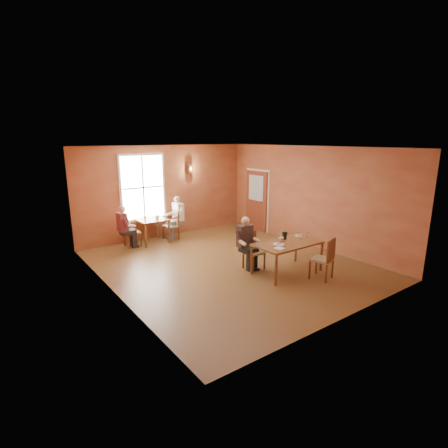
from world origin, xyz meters
TOP-DOWN VIEW (x-y plane):
  - ground at (0.00, 0.00)m, footprint 6.00×7.00m
  - wall_back at (0.00, 3.50)m, footprint 6.00×0.04m
  - wall_front at (0.00, -3.50)m, footprint 6.00×0.04m
  - wall_left at (-3.00, 0.00)m, footprint 0.04×7.00m
  - wall_right at (3.00, 0.00)m, footprint 0.04×7.00m
  - ceiling at (0.00, 0.00)m, footprint 6.00×7.00m
  - window at (-0.80, 3.45)m, footprint 1.36×0.10m
  - door at (2.94, 2.30)m, footprint 0.12×1.04m
  - wall_sconce at (0.90, 3.40)m, footprint 0.16×0.16m
  - main_table at (0.82, -1.29)m, footprint 1.63×0.92m
  - chair_diner_main at (0.32, -0.64)m, footprint 0.42×0.42m
  - diner_main at (0.32, -0.67)m, footprint 0.51×0.51m
  - chair_empty at (1.20, -2.03)m, footprint 0.55×0.55m
  - plate_food at (0.53, -1.28)m, footprint 0.35×0.35m
  - sandwich at (0.66, -1.22)m, footprint 0.10×0.10m
  - goblet_a at (1.27, -1.21)m, footprint 0.09×0.09m
  - goblet_b at (1.40, -1.40)m, footprint 0.09×0.09m
  - goblet_c at (1.11, -1.46)m, footprint 0.09×0.09m
  - menu_stand at (0.94, -1.06)m, footprint 0.12×0.07m
  - knife at (0.80, -1.50)m, footprint 0.18×0.11m
  - napkin at (0.34, -1.49)m, footprint 0.22×0.22m
  - side_plate at (1.49, -1.04)m, footprint 0.22×0.22m
  - second_table at (-0.77, 2.98)m, footprint 0.87×0.87m
  - chair_diner_white at (-0.12, 2.98)m, footprint 0.41×0.41m
  - diner_white at (-0.09, 2.98)m, footprint 0.54×0.54m
  - chair_diner_maroon at (-1.42, 2.98)m, footprint 0.41×0.41m
  - diner_maroon at (-1.45, 2.98)m, footprint 0.50×0.50m
  - cup_a at (-0.61, 2.91)m, footprint 0.14×0.14m
  - cup_b at (-0.93, 3.13)m, footprint 0.10×0.10m

SIDE VIEW (x-z plane):
  - ground at x=0.00m, z-range -0.01..0.01m
  - second_table at x=-0.77m, z-range 0.00..0.76m
  - main_table at x=0.82m, z-range 0.00..0.76m
  - chair_diner_maroon at x=-1.42m, z-range 0.00..0.92m
  - chair_diner_white at x=-0.12m, z-range 0.00..0.94m
  - chair_diner_main at x=0.32m, z-range 0.00..0.94m
  - chair_empty at x=1.20m, z-range 0.00..1.00m
  - diner_maroon at x=-1.45m, z-range 0.00..1.26m
  - diner_main at x=0.32m, z-range 0.00..1.28m
  - diner_white at x=-0.09m, z-range 0.00..1.34m
  - knife at x=0.80m, z-range 0.76..0.77m
  - napkin at x=0.34m, z-range 0.76..0.77m
  - side_plate at x=1.49m, z-range 0.76..0.78m
  - plate_food at x=0.53m, z-range 0.76..0.80m
  - cup_b at x=-0.93m, z-range 0.76..0.85m
  - cup_a at x=-0.61m, z-range 0.76..0.87m
  - sandwich at x=0.66m, z-range 0.76..0.88m
  - goblet_c at x=1.11m, z-range 0.76..0.95m
  - goblet_a at x=1.27m, z-range 0.76..0.95m
  - goblet_b at x=1.40m, z-range 0.76..0.95m
  - menu_stand at x=0.94m, z-range 0.76..0.96m
  - door at x=2.94m, z-range 0.00..2.10m
  - wall_back at x=0.00m, z-range 0.00..3.00m
  - wall_front at x=0.00m, z-range 0.00..3.00m
  - wall_left at x=-3.00m, z-range 0.00..3.00m
  - wall_right at x=3.00m, z-range 0.00..3.00m
  - window at x=-0.80m, z-range 0.72..2.68m
  - wall_sconce at x=0.90m, z-range 2.06..2.34m
  - ceiling at x=0.00m, z-range 2.98..3.02m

